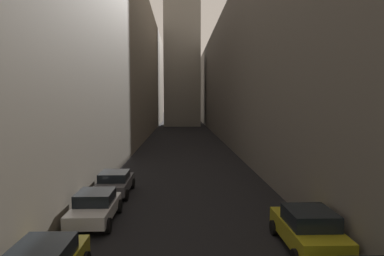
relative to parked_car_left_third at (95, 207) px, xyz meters
name	(u,v)px	position (x,y,z in m)	size (l,w,h in m)	color
ground_plane	(184,144)	(4.40, 29.07, -0.75)	(264.00, 264.00, 0.00)	black
building_block_left	(105,61)	(-6.25, 31.07, 10.40)	(10.29, 108.00, 22.28)	#756B5B
building_block_right	(277,76)	(17.35, 31.07, 8.43)	(14.89, 108.00, 18.36)	slate
parked_car_left_third	(95,207)	(0.00, 0.00, 0.00)	(1.97, 3.94, 1.44)	silver
parked_car_left_far	(115,182)	(0.00, 4.74, -0.01)	(1.99, 4.03, 1.41)	#4C4C51
parked_car_right_third	(308,229)	(8.80, -3.18, 0.05)	(2.03, 4.05, 1.58)	#A59919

